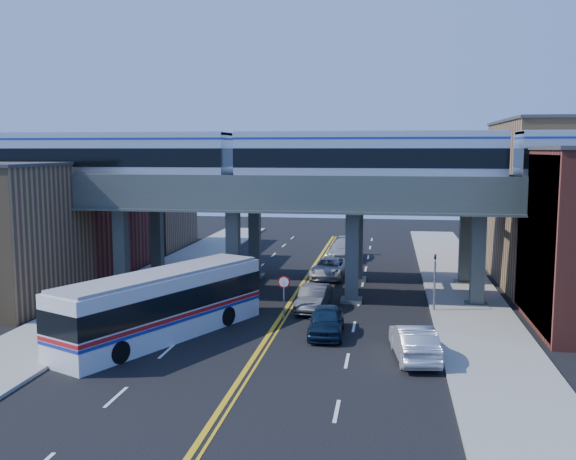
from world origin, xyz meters
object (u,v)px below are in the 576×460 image
object	(u,v)px
car_lane_a	(326,321)
car_lane_b	(314,298)
car_parked_curb	(414,342)
car_lane_d	(344,250)
transit_train	(368,158)
car_lane_c	(329,268)
traffic_signal	(435,276)
stop_sign	(284,290)
transit_bus	(163,305)

from	to	relation	value
car_lane_a	car_lane_b	distance (m)	5.44
car_parked_curb	car_lane_d	bearing A→B (deg)	-86.97
transit_train	car_lane_c	xyz separation A→B (m)	(-3.12, 7.92, -8.73)
traffic_signal	stop_sign	bearing A→B (deg)	-161.37
car_lane_c	car_parked_curb	distance (m)	20.00
car_lane_a	car_lane_d	bearing A→B (deg)	89.41
transit_bus	stop_sign	bearing A→B (deg)	-26.11
car_lane_b	car_parked_curb	distance (m)	10.44
stop_sign	car_lane_a	bearing A→B (deg)	-45.56
transit_train	car_lane_d	bearing A→B (deg)	98.82
transit_train	transit_bus	world-z (taller)	transit_train
stop_sign	car_lane_c	bearing A→B (deg)	83.38
transit_train	transit_bus	distance (m)	16.16
transit_bus	car_lane_a	distance (m)	8.82
traffic_signal	car_lane_b	distance (m)	7.58
traffic_signal	car_lane_b	size ratio (longest dim) A/B	0.86
transit_train	transit_bus	xyz separation A→B (m)	(-10.41, -9.65, -7.72)
transit_bus	car_lane_c	xyz separation A→B (m)	(7.29, 17.57, -1.01)
traffic_signal	car_lane_d	world-z (taller)	traffic_signal
traffic_signal	car_lane_c	xyz separation A→B (m)	(-7.40, 9.92, -1.55)
car_lane_c	car_lane_d	xyz separation A→B (m)	(0.59, 8.42, 0.18)
transit_train	traffic_signal	bearing A→B (deg)	-25.07
traffic_signal	car_lane_d	size ratio (longest dim) A/B	0.64
car_lane_a	car_parked_curb	world-z (taller)	car_parked_curb
transit_train	car_parked_curb	xyz separation A→B (m)	(2.73, -11.21, -8.64)
car_lane_a	car_lane_c	bearing A→B (deg)	92.43
stop_sign	car_lane_c	xyz separation A→B (m)	(1.50, 12.92, -1.01)
transit_train	car_lane_a	distance (m)	11.85
stop_sign	car_lane_c	distance (m)	13.05
transit_bus	car_parked_curb	size ratio (longest dim) A/B	2.62
car_lane_c	traffic_signal	bearing A→B (deg)	-48.60
transit_train	car_lane_a	world-z (taller)	transit_train
stop_sign	transit_bus	size ratio (longest dim) A/B	0.20
car_lane_a	car_parked_curb	distance (m)	5.67
traffic_signal	transit_bus	bearing A→B (deg)	-152.49
car_lane_c	car_parked_curb	bearing A→B (deg)	-68.31
stop_sign	transit_train	bearing A→B (deg)	47.23
transit_bus	car_parked_curb	xyz separation A→B (m)	(13.14, -1.56, -0.92)
traffic_signal	transit_bus	size ratio (longest dim) A/B	0.31
car_lane_b	car_lane_d	size ratio (longest dim) A/B	0.74
transit_bus	traffic_signal	bearing A→B (deg)	-37.38
car_lane_d	stop_sign	bearing A→B (deg)	-89.58
car_lane_c	car_lane_b	bearing A→B (deg)	-85.32
car_parked_curb	stop_sign	bearing A→B (deg)	-47.96
car_parked_curb	car_lane_b	bearing A→B (deg)	-63.70
car_lane_c	car_lane_a	bearing A→B (deg)	-80.64
transit_train	car_lane_b	bearing A→B (deg)	-140.66
car_lane_c	car_lane_d	size ratio (longest dim) A/B	0.84
traffic_signal	car_lane_c	distance (m)	12.47
traffic_signal	transit_bus	world-z (taller)	traffic_signal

